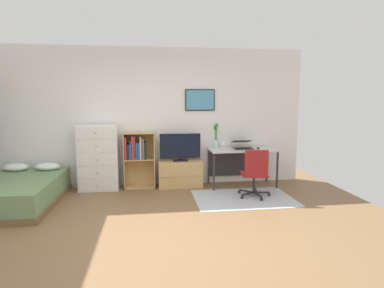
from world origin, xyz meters
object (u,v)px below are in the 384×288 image
object	(u,v)px
television	(180,147)
computer_mouse	(258,148)
bookshelf	(137,155)
dresser	(99,158)
wine_glass	(223,143)
bamboo_vase	(216,136)
bed	(17,192)
tv_stand	(180,174)
office_chair	(255,172)
laptop	(242,145)
desk	(241,155)

from	to	relation	value
television	computer_mouse	world-z (taller)	television
bookshelf	computer_mouse	size ratio (longest dim) A/B	10.32
dresser	wine_glass	xyz separation A→B (m)	(2.36, -0.14, 0.26)
bookshelf	bamboo_vase	world-z (taller)	bamboo_vase
bed	bookshelf	distance (m)	2.11
tv_stand	computer_mouse	xyz separation A→B (m)	(1.52, -0.15, 0.50)
dresser	tv_stand	bearing A→B (deg)	0.56
bookshelf	computer_mouse	bearing A→B (deg)	-4.78
computer_mouse	wine_glass	distance (m)	0.71
office_chair	laptop	distance (m)	0.93
television	desk	world-z (taller)	television
laptop	bamboo_vase	world-z (taller)	bamboo_vase
television	tv_stand	bearing A→B (deg)	90.00
bookshelf	laptop	xyz separation A→B (m)	(2.06, -0.07, 0.16)
office_chair	laptop	bearing A→B (deg)	96.23
tv_stand	desk	xyz separation A→B (m)	(1.21, -0.02, 0.35)
dresser	tv_stand	world-z (taller)	dresser
tv_stand	desk	bearing A→B (deg)	-1.07
dresser	bed	bearing A→B (deg)	-148.38
bed	tv_stand	distance (m)	2.83
bookshelf	tv_stand	distance (m)	0.91
tv_stand	laptop	bearing A→B (deg)	-1.36
laptop	computer_mouse	bearing A→B (deg)	-24.61
dresser	tv_stand	xyz separation A→B (m)	(1.54, 0.02, -0.36)
dresser	television	xyz separation A→B (m)	(1.54, -0.01, 0.16)
bookshelf	office_chair	xyz separation A→B (m)	(2.03, -0.94, -0.19)
desk	bed	bearing A→B (deg)	-169.58
office_chair	laptop	world-z (taller)	laptop
television	office_chair	xyz separation A→B (m)	(1.21, -0.87, -0.32)
bed	bamboo_vase	bearing A→B (deg)	14.94
office_chair	bed	bearing A→B (deg)	-174.28
office_chair	bamboo_vase	xyz separation A→B (m)	(-0.49, 1.00, 0.52)
office_chair	bamboo_vase	size ratio (longest dim) A/B	1.75
television	bamboo_vase	size ratio (longest dim) A/B	1.60
bed	bookshelf	bearing A→B (deg)	23.61
office_chair	wine_glass	size ratio (longest dim) A/B	4.78
office_chair	computer_mouse	world-z (taller)	office_chair
bed	bamboo_vase	distance (m)	3.64
bookshelf	bamboo_vase	xyz separation A→B (m)	(1.55, 0.06, 0.33)
laptop	wine_glass	distance (m)	0.44
tv_stand	bamboo_vase	bearing A→B (deg)	8.29
bed	office_chair	bearing A→B (deg)	-1.03
dresser	desk	xyz separation A→B (m)	(2.76, -0.01, -0.01)
television	bamboo_vase	distance (m)	0.76
bookshelf	wine_glass	distance (m)	1.67
bamboo_vase	dresser	bearing A→B (deg)	-176.95
bamboo_vase	office_chair	bearing A→B (deg)	-64.09
laptop	wine_glass	size ratio (longest dim) A/B	2.27
television	wine_glass	world-z (taller)	television
office_chair	wine_glass	world-z (taller)	wine_glass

